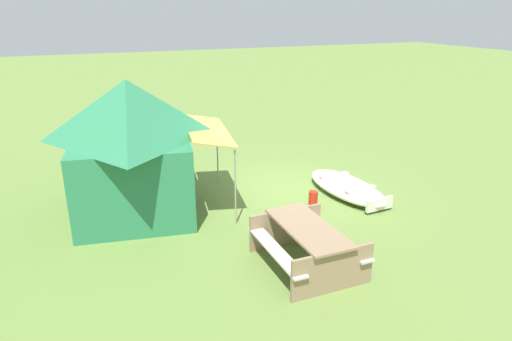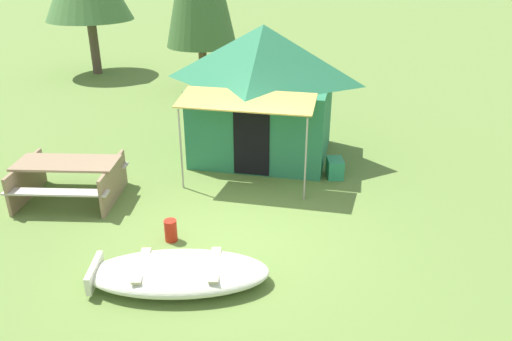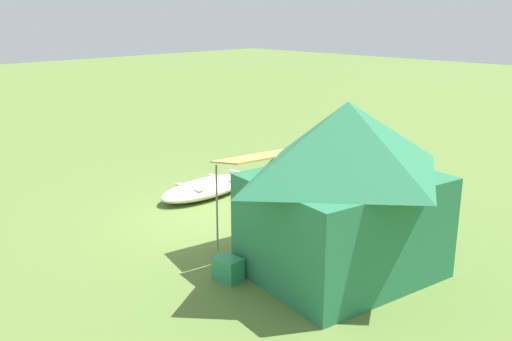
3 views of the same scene
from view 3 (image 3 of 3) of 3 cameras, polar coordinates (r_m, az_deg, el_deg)
The scene contains 6 objects.
ground_plane at distance 12.51m, azimuth -3.17°, elevation -4.67°, with size 80.00×80.00×0.00m, color olive.
beached_rowboat at distance 13.93m, azimuth -5.04°, elevation -1.71°, with size 2.69×1.26×0.37m.
canvas_cabin_tent at distance 9.52m, azimuth 8.81°, elevation -1.69°, with size 3.56×3.88×2.97m.
picnic_table at distance 13.97m, azimuth 9.78°, elevation -0.53°, with size 1.90×1.50×0.78m.
cooler_box at distance 9.66m, azimuth -2.84°, elevation -9.80°, with size 0.47×0.32×0.40m, color #2B8E5D.
fuel_can at distance 13.33m, azimuth -0.80°, elevation -2.48°, with size 0.21×0.21×0.38m, color red.
Camera 3 is at (7.75, 8.79, 4.37)m, focal length 39.98 mm.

